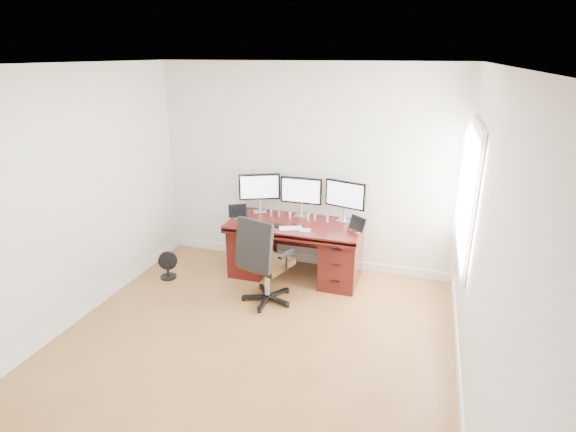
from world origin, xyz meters
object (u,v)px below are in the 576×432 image
(monitor_center, at_px, (301,192))
(keyboard, at_px, (291,228))
(office_chair, at_px, (264,275))
(desk, at_px, (296,247))
(floor_fan, at_px, (167,266))

(monitor_center, distance_m, keyboard, 0.58)
(office_chair, xyz_separation_m, monitor_center, (0.15, 1.02, 0.73))
(monitor_center, bearing_deg, desk, -90.05)
(floor_fan, bearing_deg, monitor_center, 6.49)
(floor_fan, height_order, keyboard, keyboard)
(office_chair, xyz_separation_m, floor_fan, (-1.43, 0.20, -0.18))
(monitor_center, height_order, keyboard, monitor_center)
(monitor_center, bearing_deg, keyboard, -89.52)
(desk, distance_m, monitor_center, 0.72)
(office_chair, relative_size, monitor_center, 1.97)
(office_chair, relative_size, floor_fan, 3.02)
(desk, bearing_deg, floor_fan, -159.70)
(desk, bearing_deg, keyboard, -88.94)
(office_chair, bearing_deg, keyboard, 91.95)
(keyboard, bearing_deg, office_chair, -125.23)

